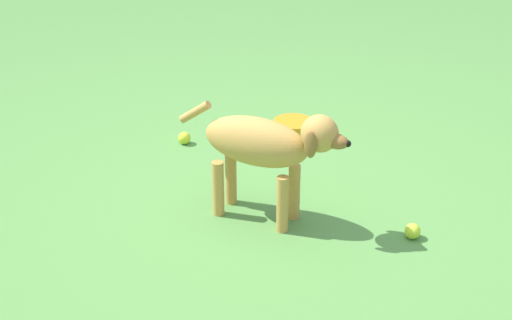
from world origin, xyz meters
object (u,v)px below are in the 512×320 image
(dog, at_px, (266,145))
(tennis_ball_0, at_px, (412,232))
(tennis_ball_1, at_px, (184,138))
(water_bowl, at_px, (294,126))

(dog, relative_size, tennis_ball_0, 11.87)
(tennis_ball_1, distance_m, water_bowl, 0.60)
(tennis_ball_1, bearing_deg, dog, 140.10)
(dog, height_order, water_bowl, dog)
(dog, distance_m, water_bowl, 1.00)
(water_bowl, bearing_deg, tennis_ball_0, 133.54)
(tennis_ball_0, relative_size, tennis_ball_1, 1.00)
(dog, xyz_separation_m, water_bowl, (0.19, -0.93, -0.32))
(dog, height_order, tennis_ball_1, dog)
(dog, bearing_deg, tennis_ball_0, 11.63)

